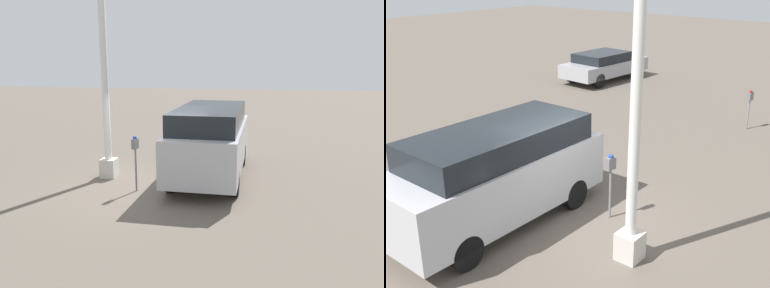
{
  "view_description": "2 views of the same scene",
  "coord_description": "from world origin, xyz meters",
  "views": [
    {
      "loc": [
        -9.42,
        -2.67,
        3.28
      ],
      "look_at": [
        -0.2,
        -0.99,
        1.26
      ],
      "focal_mm": 35.0,
      "sensor_mm": 36.0,
      "label": 1
    },
    {
      "loc": [
        7.14,
        5.67,
        5.17
      ],
      "look_at": [
        -0.79,
        -0.69,
        1.34
      ],
      "focal_mm": 45.0,
      "sensor_mm": 36.0,
      "label": 2
    }
  ],
  "objects": [
    {
      "name": "ground_plane",
      "position": [
        0.0,
        0.0,
        0.0
      ],
      "size": [
        80.0,
        80.0,
        0.0
      ],
      "primitive_type": "plane",
      "color": "#60564C"
    },
    {
      "name": "parking_meter_near",
      "position": [
        -0.47,
        0.44,
        1.09
      ],
      "size": [
        0.22,
        0.15,
        1.48
      ],
      "rotation": [
        0.0,
        0.0,
        -0.19
      ],
      "color": "gray",
      "rests_on": "ground"
    },
    {
      "name": "lamp_post",
      "position": [
        0.58,
        1.63,
        2.35
      ],
      "size": [
        0.44,
        0.44,
        6.14
      ],
      "color": "beige",
      "rests_on": "ground"
    },
    {
      "name": "parked_van",
      "position": [
        1.12,
        -1.3,
        1.13
      ],
      "size": [
        4.9,
        1.93,
        2.09
      ],
      "rotation": [
        0.0,
        0.0,
        -0.01
      ],
      "color": "#B2B2B7",
      "rests_on": "ground"
    }
  ]
}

